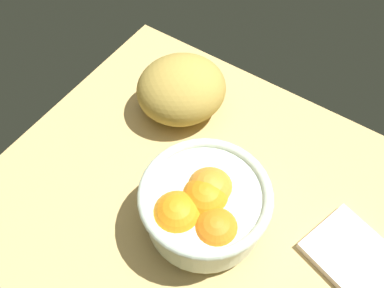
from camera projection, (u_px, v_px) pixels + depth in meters
The scene contains 4 objects.
ground_plane at pixel (236, 221), 71.71cm from camera, with size 82.20×58.38×3.00cm, color tan.
fruit_bowl at pixel (204, 206), 64.34cm from camera, with size 19.67×19.67×11.17cm.
bread_loaf at pixel (181, 89), 79.08cm from camera, with size 16.38×15.07×10.93cm, color #AF913E.
napkin_folded at pixel (359, 261), 65.57cm from camera, with size 15.31×10.87×1.39cm, color silver.
Camera 1 is at (11.13, -29.44, 64.57)cm, focal length 40.74 mm.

